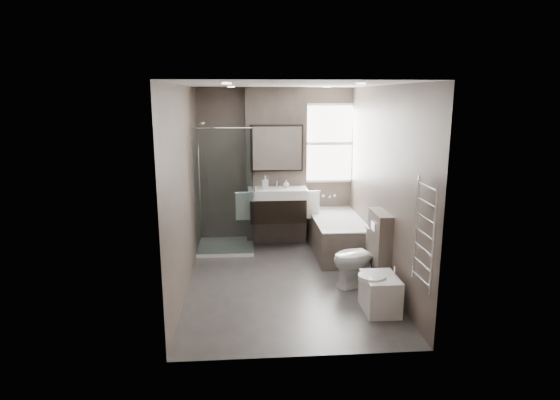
{
  "coord_description": "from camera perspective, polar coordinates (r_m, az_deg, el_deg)",
  "views": [
    {
      "loc": [
        -0.54,
        -5.95,
        2.47
      ],
      "look_at": [
        -0.06,
        0.15,
        1.1
      ],
      "focal_mm": 30.0,
      "sensor_mm": 36.0,
      "label": 1
    }
  ],
  "objects": [
    {
      "name": "soap_bottle_a",
      "position": [
        7.5,
        -1.82,
        2.15
      ],
      "size": [
        0.09,
        0.1,
        0.21
      ],
      "primitive_type": "imported",
      "color": "white",
      "rests_on": "vanity"
    },
    {
      "name": "soap_bottle_b",
      "position": [
        7.64,
        0.75,
        2.02
      ],
      "size": [
        0.09,
        0.09,
        0.12
      ],
      "primitive_type": "imported",
      "color": "white",
      "rests_on": "vanity"
    },
    {
      "name": "towel_radiator",
      "position": [
        4.9,
        17.2,
        -3.94
      ],
      "size": [
        0.03,
        0.49,
        1.1
      ],
      "color": "silver",
      "rests_on": "room"
    },
    {
      "name": "shower_enclosure",
      "position": [
        7.57,
        -5.94,
        -2.57
      ],
      "size": [
        0.9,
        0.9,
        2.0
      ],
      "color": "white",
      "rests_on": "ground"
    },
    {
      "name": "vanity",
      "position": [
        7.6,
        -0.3,
        -0.51
      ],
      "size": [
        0.95,
        0.47,
        0.66
      ],
      "color": "black",
      "rests_on": "vanity_pier"
    },
    {
      "name": "towel_left",
      "position": [
        7.56,
        -4.52,
        -0.77
      ],
      "size": [
        0.24,
        0.06,
        0.44
      ],
      "primitive_type": "cube",
      "color": "white",
      "rests_on": "vanity_pier"
    },
    {
      "name": "towel_right",
      "position": [
        7.64,
        3.91,
        -0.61
      ],
      "size": [
        0.24,
        0.06,
        0.44
      ],
      "primitive_type": "cube",
      "color": "white",
      "rests_on": "vanity_pier"
    },
    {
      "name": "room",
      "position": [
        6.09,
        0.69,
        1.57
      ],
      "size": [
        2.7,
        3.9,
        2.7
      ],
      "color": "#464240",
      "rests_on": "ground"
    },
    {
      "name": "toilet",
      "position": [
        6.3,
        9.73,
        -6.9
      ],
      "size": [
        0.85,
        0.66,
        0.77
      ],
      "primitive_type": "imported",
      "rotation": [
        0.0,
        0.0,
        -1.23
      ],
      "color": "white",
      "rests_on": "ground"
    },
    {
      "name": "cistern_box",
      "position": [
        6.28,
        11.99,
        -5.91
      ],
      "size": [
        0.19,
        0.55,
        1.0
      ],
      "color": "brown",
      "rests_on": "ground"
    },
    {
      "name": "window",
      "position": [
        8.0,
        5.94,
        6.88
      ],
      "size": [
        0.98,
        0.06,
        1.33
      ],
      "color": "white",
      "rests_on": "room"
    },
    {
      "name": "vanity_pier",
      "position": [
        7.84,
        -0.49,
        4.06
      ],
      "size": [
        1.0,
        0.25,
        2.6
      ],
      "primitive_type": "cube",
      "color": "brown",
      "rests_on": "ground"
    },
    {
      "name": "mirror_cabinet",
      "position": [
        7.63,
        -0.41,
        6.33
      ],
      "size": [
        0.86,
        0.08,
        0.76
      ],
      "color": "black",
      "rests_on": "vanity_pier"
    },
    {
      "name": "bathtub",
      "position": [
        7.52,
        6.96,
        -4.09
      ],
      "size": [
        0.75,
        1.6,
        0.57
      ],
      "color": "brown",
      "rests_on": "ground"
    },
    {
      "name": "bidet",
      "position": [
        5.67,
        12.05,
        -10.98
      ],
      "size": [
        0.46,
        0.53,
        0.55
      ],
      "color": "white",
      "rests_on": "ground"
    }
  ]
}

